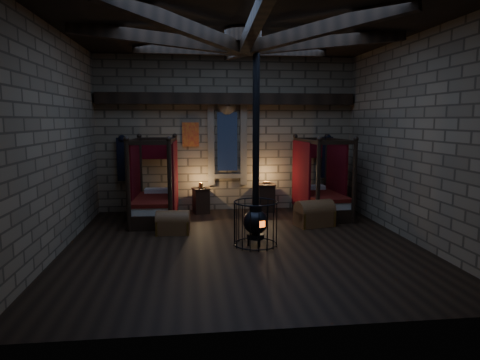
{
  "coord_description": "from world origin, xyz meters",
  "views": [
    {
      "loc": [
        -1.03,
        -8.26,
        2.5
      ],
      "look_at": [
        0.01,
        0.6,
        1.24
      ],
      "focal_mm": 32.0,
      "sensor_mm": 36.0,
      "label": 1
    }
  ],
  "objects": [
    {
      "name": "trunk_left",
      "position": [
        -1.42,
        1.05,
        0.23
      ],
      "size": [
        0.75,
        0.51,
        0.53
      ],
      "rotation": [
        0.0,
        0.0,
        -0.07
      ],
      "color": "brown",
      "rests_on": "ground"
    },
    {
      "name": "bed_left",
      "position": [
        -1.91,
        2.35,
        0.5
      ],
      "size": [
        1.11,
        1.99,
        2.04
      ],
      "rotation": [
        0.0,
        0.0,
        -0.04
      ],
      "color": "black",
      "rests_on": "ground"
    },
    {
      "name": "stove",
      "position": [
        0.25,
        -0.06,
        0.57
      ],
      "size": [
        0.88,
        0.88,
        4.05
      ],
      "rotation": [
        0.0,
        0.0,
        0.43
      ],
      "color": "black",
      "rests_on": "ground"
    },
    {
      "name": "nightstand_left",
      "position": [
        -0.75,
        3.06,
        0.35
      ],
      "size": [
        0.51,
        0.5,
        0.83
      ],
      "rotation": [
        0.0,
        0.0,
        0.25
      ],
      "color": "black",
      "rests_on": "ground"
    },
    {
      "name": "trunk_right",
      "position": [
        1.88,
        1.37,
        0.28
      ],
      "size": [
        0.96,
        0.73,
        0.63
      ],
      "rotation": [
        0.0,
        0.0,
        0.23
      ],
      "color": "brown",
      "rests_on": "ground"
    },
    {
      "name": "nightstand_right",
      "position": [
        1.04,
        3.08,
        0.39
      ],
      "size": [
        0.5,
        0.49,
        0.83
      ],
      "rotation": [
        0.0,
        0.0,
        -0.07
      ],
      "color": "black",
      "rests_on": "ground"
    },
    {
      "name": "bed_right",
      "position": [
        2.37,
        2.46,
        0.5
      ],
      "size": [
        1.14,
        1.98,
        2.01
      ],
      "rotation": [
        0.0,
        0.0,
        0.06
      ],
      "color": "black",
      "rests_on": "ground"
    },
    {
      "name": "room",
      "position": [
        -0.0,
        0.09,
        3.74
      ],
      "size": [
        7.02,
        7.02,
        4.29
      ],
      "color": "black",
      "rests_on": "ground"
    }
  ]
}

